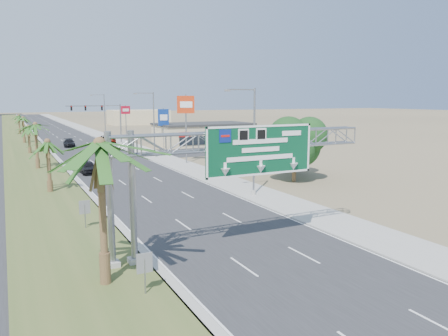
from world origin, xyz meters
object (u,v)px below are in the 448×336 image
Objects in this scene: sign_gantry at (234,150)px; palm_near at (100,145)px; pole_sign_red_near at (186,109)px; car_mid_lane at (103,150)px; pole_sign_red_far at (126,112)px; store_building at (203,135)px; car_right_lane at (107,139)px; car_left_lane at (87,167)px; car_far at (69,143)px; signal_mast at (110,121)px; pole_sign_blue at (163,119)px.

palm_near is (-8.14, -1.93, 0.87)m from sign_gantry.
sign_gantry is 35.71m from pole_sign_red_near.
car_mid_lane is (10.23, 51.22, -6.11)m from palm_near.
store_building is at bearing -62.48° from pole_sign_red_far.
sign_gantry is 67.73m from car_right_lane.
sign_gantry reaches higher than store_building.
pole_sign_red_far is at bearing 66.41° from car_left_lane.
car_mid_lane is 1.02× the size of car_far.
car_right_lane is 0.76× the size of pole_sign_red_far.
pole_sign_red_near is at bearing -92.96° from pole_sign_red_far.
car_right_lane is (4.47, 17.92, -0.02)m from car_mid_lane.
pole_sign_red_far reaches higher than car_mid_lane.
car_mid_lane is 29.05m from pole_sign_red_far.
signal_mast is 1.78× the size of car_right_lane.
pole_sign_blue reaches higher than car_left_lane.
car_mid_lane is 0.87× the size of car_right_lane.
signal_mast is 1.07× the size of pole_sign_red_near.
car_left_lane is 28.24m from pole_sign_blue.
signal_mast is at bearing -94.95° from car_right_lane.
pole_sign_blue is (3.45, 19.59, -2.25)m from pole_sign_red_near.
palm_near is 59.87m from pole_sign_blue.
palm_near reaches higher than car_far.
car_left_lane is at bearing -113.98° from car_mid_lane.
palm_near is at bearing -108.12° from car_mid_lane.
car_far is at bearing 145.99° from pole_sign_blue.
palm_near is at bearing -91.09° from car_far.
store_building is at bearing -19.54° from signal_mast.
car_far is (-3.30, 14.66, -0.11)m from car_mid_lane.
store_building is 22.07m from car_mid_lane.
signal_mast is 8.72m from car_far.
palm_near is 1.67× the size of car_mid_lane.
sign_gantry is 1.74× the size of pole_sign_red_near.
pole_sign_red_near reaches higher than sign_gantry.
car_right_lane is 0.60× the size of pole_sign_red_near.
palm_near is at bearing -111.77° from pole_sign_blue.
pole_sign_red_near is at bearing -67.60° from car_mid_lane.
sign_gantry is at bearing -99.56° from pole_sign_red_far.
palm_near is 1.85× the size of car_left_lane.
car_right_lane is at bearing 96.97° from pole_sign_red_near.
car_mid_lane is 15.03m from car_far.
car_far is at bearing 162.01° from store_building.
store_building is at bearing -35.34° from car_right_lane.
sign_gantry is 3.71× the size of car_left_lane.
store_building is 3.99× the size of car_left_lane.
sign_gantry is 1.63× the size of signal_mast.
car_right_lane is at bearing 84.42° from sign_gantry.
palm_near reaches higher than car_mid_lane.
sign_gantry reaches higher than car_right_lane.
pole_sign_blue is at bearing 75.31° from sign_gantry.
pole_sign_red_far reaches higher than car_far.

